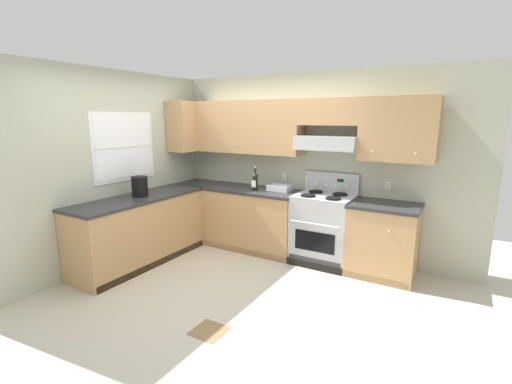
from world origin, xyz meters
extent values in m
plane|color=beige|center=(0.00, 0.00, 0.00)|extent=(7.04, 7.04, 0.00)
cube|color=olive|center=(0.56, -0.83, 0.00)|extent=(0.30, 0.30, 0.01)
cube|color=#B7BAA3|center=(0.46, 1.62, 1.27)|extent=(4.68, 0.12, 2.55)
cube|color=tan|center=(-0.50, 1.38, 1.80)|extent=(1.95, 0.34, 0.76)
cube|color=tan|center=(1.71, 1.38, 1.80)|extent=(0.88, 0.34, 0.76)
cube|color=tan|center=(0.87, 1.38, 2.01)|extent=(0.80, 0.34, 0.34)
cube|color=#B7BABC|center=(0.87, 1.34, 1.62)|extent=(0.80, 0.46, 0.17)
cube|color=#B7BABC|center=(0.87, 1.12, 1.54)|extent=(0.80, 0.03, 0.04)
sphere|color=silver|center=(-0.50, 1.20, 1.54)|extent=(0.02, 0.02, 0.02)
sphere|color=silver|center=(1.47, 1.20, 1.54)|extent=(0.02, 0.02, 0.02)
sphere|color=silver|center=(1.95, 1.20, 1.54)|extent=(0.02, 0.02, 0.02)
cube|color=silver|center=(0.15, 1.55, 1.08)|extent=(0.08, 0.01, 0.12)
cube|color=silver|center=(0.15, 1.54, 1.10)|extent=(0.03, 0.00, 0.03)
cube|color=silver|center=(0.15, 1.54, 1.06)|extent=(0.03, 0.00, 0.03)
cube|color=silver|center=(1.61, 1.55, 1.08)|extent=(0.08, 0.01, 0.12)
cube|color=silver|center=(1.61, 1.54, 1.10)|extent=(0.03, 0.00, 0.03)
cube|color=silver|center=(1.61, 1.54, 1.06)|extent=(0.03, 0.00, 0.03)
cube|color=#B7BAA3|center=(-1.62, 0.10, 1.27)|extent=(0.12, 4.00, 2.55)
cube|color=white|center=(-1.57, 0.10, 1.55)|extent=(0.04, 1.00, 0.92)
cube|color=white|center=(-1.55, 0.10, 1.55)|extent=(0.01, 0.90, 0.82)
cube|color=white|center=(-1.54, 0.10, 1.55)|extent=(0.01, 0.90, 0.02)
cube|color=tan|center=(-1.38, 1.20, 1.80)|extent=(0.34, 0.64, 0.76)
cube|color=tan|center=(-0.52, 1.25, 0.44)|extent=(2.02, 0.61, 0.87)
cube|color=#2D2D30|center=(-0.52, 1.25, 0.89)|extent=(2.04, 0.63, 0.04)
cube|color=tan|center=(1.65, 1.25, 0.44)|extent=(0.79, 0.61, 0.87)
cube|color=#2D2D30|center=(1.65, 1.25, 0.89)|extent=(0.81, 0.63, 0.04)
cube|color=black|center=(0.26, 0.97, 0.04)|extent=(3.54, 0.06, 0.09)
sphere|color=silver|center=(-0.92, 0.93, 0.68)|extent=(0.03, 0.03, 0.03)
sphere|color=silver|center=(1.77, 0.93, 0.68)|extent=(0.03, 0.03, 0.03)
cube|color=tan|center=(-1.25, 0.00, 0.44)|extent=(0.61, 1.89, 0.87)
cube|color=#2D2D30|center=(-1.25, 0.00, 0.89)|extent=(0.63, 1.91, 0.04)
cube|color=black|center=(-0.97, 0.00, 0.04)|extent=(0.06, 1.85, 0.09)
cube|color=#B7BABC|center=(0.87, 1.25, 0.46)|extent=(0.76, 0.58, 0.91)
cube|color=black|center=(0.87, 0.95, 0.38)|extent=(0.53, 0.01, 0.26)
cylinder|color=silver|center=(0.87, 0.93, 0.62)|extent=(0.65, 0.02, 0.02)
cube|color=#333333|center=(0.87, 0.96, 0.10)|extent=(0.70, 0.01, 0.11)
cube|color=#B7BABC|center=(0.87, 1.25, 0.92)|extent=(0.76, 0.58, 0.02)
cube|color=#B7BABC|center=(0.87, 1.52, 1.05)|extent=(0.76, 0.04, 0.29)
cube|color=#053F0C|center=(1.01, 1.50, 1.10)|extent=(0.09, 0.01, 0.04)
cylinder|color=black|center=(0.70, 1.11, 0.94)|extent=(0.19, 0.19, 0.02)
cylinder|color=black|center=(0.70, 1.11, 0.93)|extent=(0.07, 0.07, 0.01)
cylinder|color=black|center=(1.04, 1.11, 0.94)|extent=(0.19, 0.19, 0.02)
cylinder|color=black|center=(1.04, 1.11, 0.93)|extent=(0.07, 0.07, 0.01)
cylinder|color=black|center=(0.70, 1.39, 0.94)|extent=(0.19, 0.19, 0.02)
cylinder|color=black|center=(0.70, 1.39, 0.93)|extent=(0.07, 0.07, 0.01)
cylinder|color=black|center=(1.04, 1.39, 0.94)|extent=(0.19, 0.19, 0.02)
cylinder|color=black|center=(1.04, 1.39, 0.93)|extent=(0.07, 0.07, 0.01)
cylinder|color=white|center=(0.67, 1.50, 1.03)|extent=(0.04, 0.02, 0.04)
cylinder|color=white|center=(0.81, 1.50, 1.03)|extent=(0.04, 0.02, 0.04)
cylinder|color=white|center=(0.95, 1.50, 1.03)|extent=(0.04, 0.02, 0.04)
cylinder|color=white|center=(1.09, 1.50, 1.03)|extent=(0.04, 0.02, 0.04)
cylinder|color=black|center=(-0.13, 1.15, 1.02)|extent=(0.08, 0.08, 0.22)
cone|color=black|center=(-0.13, 1.15, 1.15)|extent=(0.08, 0.08, 0.04)
cylinder|color=black|center=(-0.13, 1.15, 1.21)|extent=(0.03, 0.03, 0.09)
cylinder|color=gold|center=(-0.13, 1.15, 1.25)|extent=(0.03, 0.03, 0.02)
cube|color=silver|center=(-0.13, 1.11, 1.02)|extent=(0.07, 0.00, 0.10)
cube|color=silver|center=(0.17, 1.34, 0.92)|extent=(0.26, 0.17, 0.02)
cube|color=silver|center=(0.17, 1.24, 0.95)|extent=(0.32, 0.01, 0.08)
cube|color=silver|center=(0.17, 1.43, 0.95)|extent=(0.32, 0.01, 0.08)
cube|color=silver|center=(0.02, 1.34, 0.95)|extent=(0.01, 0.18, 0.08)
cube|color=silver|center=(0.33, 1.34, 0.95)|extent=(0.01, 0.18, 0.08)
cylinder|color=black|center=(-1.25, 0.05, 1.04)|extent=(0.21, 0.21, 0.26)
torus|color=black|center=(-1.25, 0.05, 1.17)|extent=(0.22, 0.22, 0.01)
camera|label=1|loc=(2.44, -3.17, 1.93)|focal=25.12mm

